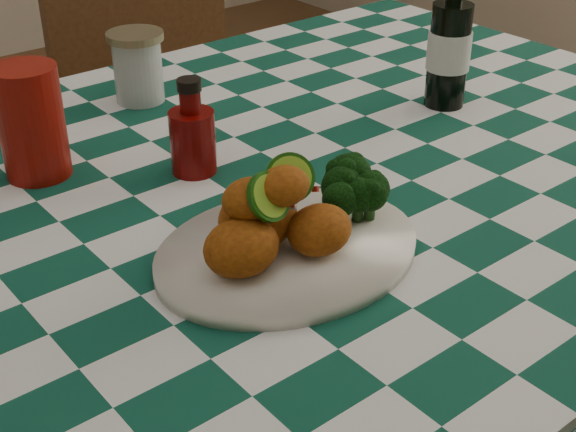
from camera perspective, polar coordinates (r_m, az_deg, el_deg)
dining_table at (r=1.27m, az=-3.58°, el=-13.91°), size 1.66×1.06×0.79m
plate at (r=0.90m, az=-0.00°, el=-2.54°), size 0.33×0.27×0.02m
fried_chicken_pile at (r=0.86m, az=-0.68°, el=0.48°), size 0.16×0.12×0.10m
broccoli_side at (r=0.94m, az=4.01°, el=1.84°), size 0.08×0.08×0.06m
red_tumbler at (r=1.10m, az=-17.79°, el=6.36°), size 0.10×0.10×0.15m
ketchup_bottle at (r=1.07m, az=-6.86°, el=6.33°), size 0.07×0.07×0.13m
mason_jar at (r=1.32m, az=-10.63°, el=10.37°), size 0.09×0.09×0.11m
beer_bottle at (r=1.29m, az=11.49°, el=12.58°), size 0.08×0.08×0.23m
wooden_chair_right at (r=1.89m, az=-7.73°, el=4.89°), size 0.50×0.52×0.96m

